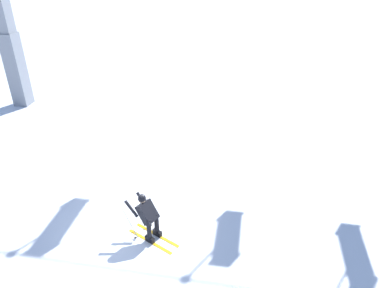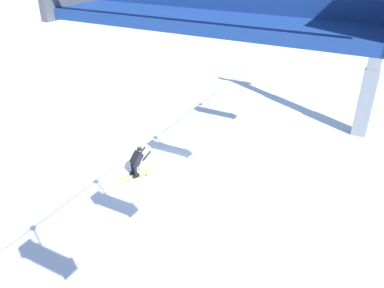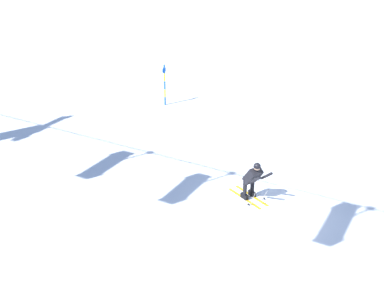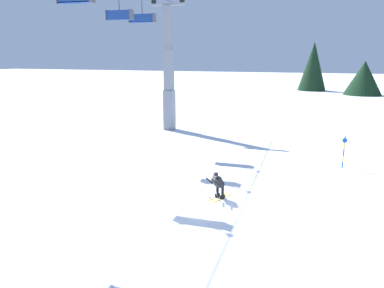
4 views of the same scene
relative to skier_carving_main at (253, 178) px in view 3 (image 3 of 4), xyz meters
name	(u,v)px [view 3 (image 3 of 4)]	position (x,y,z in m)	size (l,w,h in m)	color
ground_plane	(269,213)	(-0.78, 0.49, -0.78)	(260.00, 260.00, 0.00)	white
skier_carving_main	(253,178)	(0.00, 0.00, 0.00)	(1.66, 1.19, 1.50)	yellow
trail_marker_pole	(165,84)	(7.07, -6.08, 0.28)	(0.07, 0.28, 1.96)	blue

